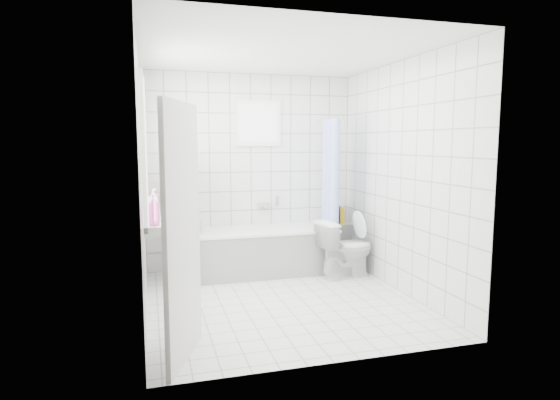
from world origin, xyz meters
name	(u,v)px	position (x,y,z in m)	size (l,w,h in m)	color
ground	(281,300)	(0.00, 0.00, 0.00)	(3.00, 3.00, 0.00)	white
ceiling	(282,53)	(0.00, 0.00, 2.60)	(3.00, 3.00, 0.00)	white
wall_back	(251,172)	(0.00, 1.50, 1.30)	(2.80, 0.02, 2.60)	white
wall_front	(337,196)	(0.00, -1.50, 1.30)	(2.80, 0.02, 2.60)	white
wall_left	(142,184)	(-1.40, 0.00, 1.30)	(0.02, 3.00, 2.60)	white
wall_right	(401,178)	(1.40, 0.00, 1.30)	(0.02, 3.00, 2.60)	white
window_left	(146,152)	(-1.35, 0.30, 1.60)	(0.01, 0.90, 1.40)	white
window_back	(259,123)	(0.10, 1.46, 1.95)	(0.50, 0.01, 0.50)	white
window_sill	(153,223)	(-1.31, 0.30, 0.86)	(0.18, 1.02, 0.08)	white
door	(183,234)	(-1.10, -1.11, 1.00)	(0.04, 0.80, 2.00)	silver
bathtub	(263,251)	(0.07, 1.12, 0.29)	(1.88, 0.77, 0.58)	white
partition_wall	(184,220)	(-0.93, 1.07, 0.75)	(0.15, 0.85, 1.50)	white
tiled_ledge	(337,243)	(1.22, 1.38, 0.28)	(0.40, 0.24, 0.55)	white
toilet	(346,248)	(1.03, 0.65, 0.37)	(0.41, 0.72, 0.73)	white
curtain_rod	(328,119)	(0.95, 1.10, 2.00)	(0.02, 0.02, 0.80)	silver
shower_curtain	(331,188)	(0.95, 0.97, 1.10)	(0.14, 0.48, 1.78)	#5677FC
tub_faucet	(264,205)	(0.17, 1.46, 0.85)	(0.18, 0.06, 0.06)	silver
sill_bottles	(154,207)	(-1.30, 0.27, 1.03)	(0.16, 0.83, 0.30)	#C26198
ledge_bottles	(338,216)	(1.22, 1.35, 0.67)	(0.19, 0.19, 0.25)	#168528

